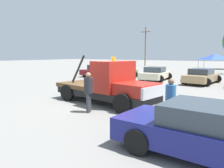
% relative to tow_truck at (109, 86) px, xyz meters
% --- Properties ---
extents(ground_plane, '(160.00, 160.00, 0.00)m').
position_rel_tow_truck_xyz_m(ground_plane, '(-0.37, 0.05, -0.94)').
color(ground_plane, gray).
extents(tow_truck, '(6.26, 2.75, 2.51)m').
position_rel_tow_truck_xyz_m(tow_truck, '(0.00, 0.00, 0.00)').
color(tow_truck, black).
rests_on(tow_truck, ground).
extents(foreground_car, '(5.28, 2.20, 1.34)m').
position_rel_tow_truck_xyz_m(foreground_car, '(5.64, -3.38, -0.29)').
color(foreground_car, navy).
rests_on(foreground_car, ground).
extents(person_near_truck, '(0.37, 0.37, 1.68)m').
position_rel_tow_truck_xyz_m(person_near_truck, '(3.72, -1.42, 0.03)').
color(person_near_truck, '#847051').
rests_on(person_near_truck, ground).
extents(person_at_hood, '(0.39, 0.39, 1.77)m').
position_rel_tow_truck_xyz_m(person_at_hood, '(0.17, -1.81, 0.08)').
color(person_at_hood, '#38383D').
rests_on(person_at_hood, ground).
extents(parked_car_maroon, '(2.75, 4.82, 1.34)m').
position_rel_tow_truck_xyz_m(parked_car_maroon, '(-9.51, 11.30, -0.29)').
color(parked_car_maroon, maroon).
rests_on(parked_car_maroon, ground).
extents(parked_car_olive, '(2.74, 4.75, 1.34)m').
position_rel_tow_truck_xyz_m(parked_car_olive, '(-5.95, 10.37, -0.29)').
color(parked_car_olive, olive).
rests_on(parked_car_olive, ground).
extents(parked_car_cream, '(2.77, 4.49, 1.34)m').
position_rel_tow_truck_xyz_m(parked_car_cream, '(-2.27, 10.98, -0.30)').
color(parked_car_cream, beige).
rests_on(parked_car_cream, ground).
extents(parked_car_tan, '(2.73, 4.73, 1.34)m').
position_rel_tow_truck_xyz_m(parked_car_tan, '(2.03, 11.00, -0.29)').
color(parked_car_tan, tan).
rests_on(parked_car_tan, ground).
extents(canopy_tent_blue, '(3.41, 3.41, 2.58)m').
position_rel_tow_truck_xyz_m(canopy_tent_blue, '(0.98, 22.88, 1.27)').
color(canopy_tent_blue, '#9E9EA3').
rests_on(canopy_tent_blue, ground).
extents(traffic_cone, '(0.40, 0.40, 0.55)m').
position_rel_tow_truck_xyz_m(traffic_cone, '(-1.55, 3.02, -0.69)').
color(traffic_cone, black).
rests_on(traffic_cone, ground).
extents(utility_pole, '(2.20, 0.24, 8.39)m').
position_rel_tow_truck_xyz_m(utility_pole, '(-15.12, 34.80, 3.51)').
color(utility_pole, brown).
rests_on(utility_pole, ground).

